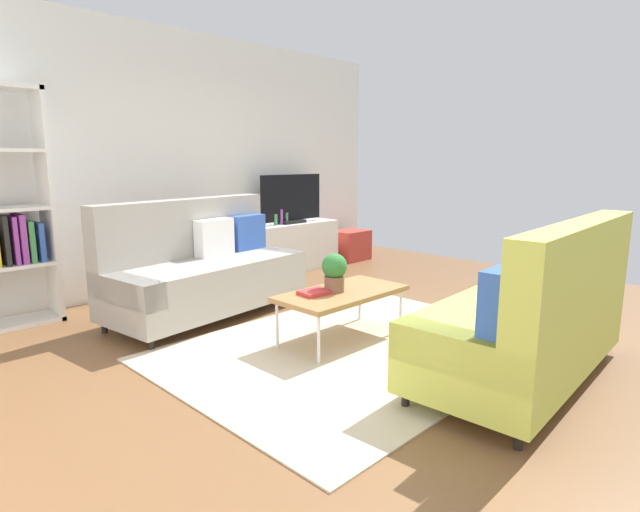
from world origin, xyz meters
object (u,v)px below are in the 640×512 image
Objects in this scene: tv at (291,200)px; storage_trunk at (350,245)px; bottle_1 at (281,217)px; tv_console at (291,247)px; potted_plant at (334,271)px; coffee_table at (342,294)px; bottle_0 at (276,220)px; vase_0 at (254,222)px; vase_1 at (262,218)px; bottle_2 at (287,218)px; couch_green at (531,318)px; couch_beige at (204,269)px; table_book_0 at (315,292)px.

storage_trunk is at bearing -4.16° from tv.
tv is at bearing 175.84° from storage_trunk.
storage_trunk is at bearing -2.65° from bottle_1.
tv_console reaches higher than storage_trunk.
potted_plant is (-1.59, -2.30, 0.27)m from tv_console.
bottle_0 is at bearing 61.51° from coffee_table.
vase_0 is (0.96, 2.38, 0.31)m from coffee_table.
bottle_1 reaches higher than vase_1.
storage_trunk is 2.60× the size of bottle_1.
coffee_table is at bearing -123.66° from tv.
vase_1 is (1.16, 2.35, 0.15)m from potted_plant.
bottle_2 is (-0.10, -0.02, -0.24)m from tv.
bottle_2 is (-0.10, -0.04, 0.39)m from tv_console.
couch_green is 4.34m from storage_trunk.
tv_console is at bearing 55.24° from potted_plant.
storage_trunk is (3.03, 0.80, -0.23)m from couch_beige.
potted_plant is (-0.06, 0.03, 0.20)m from coffee_table.
storage_trunk is at bearing -2.46° from bottle_0.
couch_green is at bearing -71.08° from table_book_0.
tv_console is 4.46× the size of potted_plant.
couch_green is at bearing 96.54° from couch_beige.
bottle_0 is (0.95, 3.71, 0.27)m from couch_green.
couch_green is 3.96m from tv.
couch_green reaches higher than potted_plant.
potted_plant is at bearing 100.30° from couch_green.
couch_green is 1.50m from potted_plant.
table_book_0 is at bearing -117.27° from vase_0.
bottle_1 reaches higher than storage_trunk.
bottle_1 is at bearing 71.01° from couch_green.
bottle_1 is (1.57, 2.20, 0.30)m from table_book_0.
couch_green is 1.45m from coffee_table.
potted_plant is at bearing -119.92° from bottle_0.
vase_0 is (-1.68, 0.15, 0.48)m from storage_trunk.
couch_beige is 1.02× the size of couch_green.
couch_beige reaches higher than bottle_2.
couch_green reaches higher than coffee_table.
coffee_table is at bearing 98.37° from couch_green.
bottle_0 reaches higher than coffee_table.
vase_1 reaches higher than tv_console.
tv_console is 9.65× the size of bottle_0.
couch_beige is at bearing -154.65° from bottle_2.
vase_0 is 0.30m from bottle_0.
couch_beige is 1.48m from coffee_table.
bottle_0 is 0.98× the size of bottle_2.
vase_1 is at bearing 147.56° from bottle_0.
vase_1 reaches higher than coffee_table.
couch_beige is 1.44m from potted_plant.
bottle_1 is (1.73, 0.86, 0.29)m from couch_beige.
couch_beige is 1.35m from table_book_0.
vase_0 reaches higher than coffee_table.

